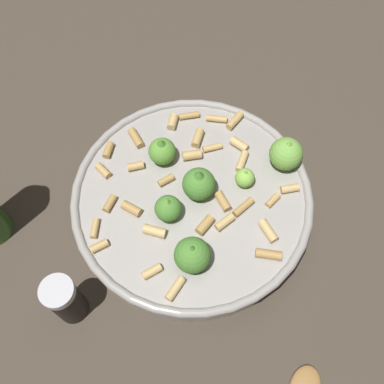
% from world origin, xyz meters
% --- Properties ---
extents(ground_plane, '(2.40, 2.40, 0.00)m').
position_xyz_m(ground_plane, '(0.00, 0.00, 0.00)').
color(ground_plane, '#42382D').
extents(cooking_pan, '(0.33, 0.33, 0.10)m').
position_xyz_m(cooking_pan, '(-0.00, 0.00, 0.03)').
color(cooking_pan, '#9E9993').
rests_on(cooking_pan, ground).
extents(pepper_shaker, '(0.04, 0.04, 0.09)m').
position_xyz_m(pepper_shaker, '(0.18, -0.11, 0.05)').
color(pepper_shaker, black).
rests_on(pepper_shaker, ground).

